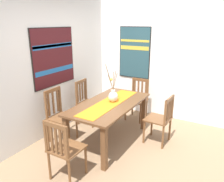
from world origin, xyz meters
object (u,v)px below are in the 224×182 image
at_px(centerpiece_vase, 113,95).
at_px(painting_on_side_wall, 135,53).
at_px(chair_2, 138,98).
at_px(chair_3, 161,118).
at_px(painting_on_back_wall, 54,57).
at_px(chair_0, 64,148).
at_px(dining_table, 110,109).
at_px(chair_1, 87,101).
at_px(chair_4, 60,115).

xyz_separation_m(centerpiece_vase, painting_on_side_wall, (1.51, 0.27, 0.57)).
height_order(chair_2, chair_3, chair_2).
height_order(painting_on_back_wall, painting_on_side_wall, painting_on_back_wall).
height_order(chair_0, painting_on_side_wall, painting_on_side_wall).
bearing_deg(dining_table, chair_3, -63.85).
relative_size(centerpiece_vase, chair_1, 0.70).
xyz_separation_m(chair_0, painting_on_side_wall, (2.81, 0.23, 0.95)).
xyz_separation_m(dining_table, chair_0, (-1.21, 0.02, -0.15)).
relative_size(chair_0, chair_2, 1.00).
distance_m(chair_2, chair_4, 1.82).
bearing_deg(chair_3, chair_1, 88.63).
distance_m(centerpiece_vase, painting_on_back_wall, 1.35).
relative_size(chair_2, chair_3, 1.02).
bearing_deg(painting_on_side_wall, chair_2, -144.71).
bearing_deg(dining_table, chair_2, -1.44).
relative_size(chair_0, painting_on_back_wall, 0.84).
bearing_deg(chair_0, painting_on_back_wall, 45.76).
distance_m(dining_table, painting_on_back_wall, 1.44).
bearing_deg(dining_table, painting_on_side_wall, 8.95).
distance_m(chair_1, chair_3, 1.66).
bearing_deg(chair_2, painting_on_side_wall, 35.29).
relative_size(chair_0, chair_3, 1.02).
bearing_deg(painting_on_back_wall, painting_on_side_wall, -28.19).
bearing_deg(painting_on_back_wall, chair_3, -75.70).
bearing_deg(chair_1, painting_on_side_wall, -26.94).
distance_m(centerpiece_vase, chair_1, 1.00).
bearing_deg(centerpiece_vase, dining_table, 166.67).
height_order(chair_1, chair_2, chair_1).
distance_m(centerpiece_vase, chair_0, 1.35).
relative_size(dining_table, chair_2, 1.87).
height_order(chair_3, chair_4, chair_4).
relative_size(chair_1, chair_2, 1.04).
xyz_separation_m(chair_0, painting_on_back_wall, (1.11, 1.14, 1.01)).
relative_size(chair_4, painting_on_side_wall, 0.83).
height_order(chair_2, painting_on_side_wall, painting_on_side_wall).
relative_size(centerpiece_vase, chair_4, 0.68).
distance_m(centerpiece_vase, chair_3, 0.95).
relative_size(dining_table, centerpiece_vase, 2.55).
bearing_deg(chair_0, chair_1, 26.25).
distance_m(chair_1, painting_on_side_wall, 1.60).
distance_m(centerpiece_vase, painting_on_side_wall, 1.64).
xyz_separation_m(centerpiece_vase, chair_4, (-0.49, 0.85, -0.38)).
relative_size(dining_table, painting_on_back_wall, 1.57).
distance_m(dining_table, painting_on_side_wall, 1.80).
distance_m(dining_table, centerpiece_vase, 0.25).
xyz_separation_m(chair_3, chair_4, (-0.81, 1.66, 0.01)).
distance_m(chair_0, chair_1, 1.85).
xyz_separation_m(chair_0, chair_2, (2.41, -0.05, -0.01)).
bearing_deg(chair_1, dining_table, -118.12).
distance_m(chair_1, chair_4, 0.85).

